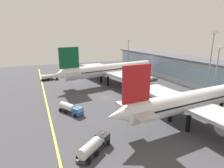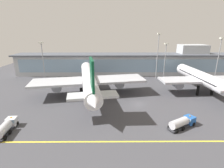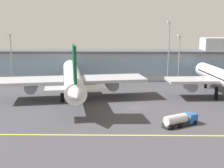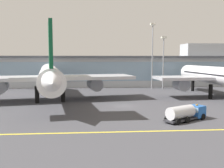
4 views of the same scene
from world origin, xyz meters
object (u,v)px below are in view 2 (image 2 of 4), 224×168
object	(u,v)px
baggage_tug_near	(183,122)
service_truck_far	(7,127)
apron_light_mast_west	(42,55)
apron_light_mast_far_east	(219,53)
apron_light_mast_centre	(165,55)
airliner_near_right	(203,79)
apron_light_mast_east	(158,50)
airliner_near_left	(89,80)

from	to	relation	value
baggage_tug_near	service_truck_far	world-z (taller)	same
apron_light_mast_west	apron_light_mast_far_east	world-z (taller)	apron_light_mast_far_east
apron_light_mast_centre	apron_light_mast_west	bearing A→B (deg)	179.68
service_truck_far	apron_light_mast_far_east	size ratio (longest dim) A/B	0.41
airliner_near_right	apron_light_mast_centre	distance (m)	25.02
apron_light_mast_far_east	apron_light_mast_east	bearing A→B (deg)	175.16
airliner_near_right	apron_light_mast_far_east	bearing A→B (deg)	-45.06
service_truck_far	airliner_near_left	bearing A→B (deg)	-40.21
airliner_near_right	apron_light_mast_east	xyz separation A→B (m)	(-13.68, 23.28, 9.70)
airliner_near_right	airliner_near_left	bearing A→B (deg)	89.02
baggage_tug_near	apron_light_mast_centre	xyz separation A→B (m)	(9.31, 49.27, 11.73)
airliner_near_left	apron_light_mast_centre	distance (m)	45.80
apron_light_mast_west	apron_light_mast_centre	world-z (taller)	apron_light_mast_west
baggage_tug_near	apron_light_mast_west	bearing A→B (deg)	108.49
airliner_near_right	service_truck_far	distance (m)	73.00
apron_light_mast_west	baggage_tug_near	bearing A→B (deg)	-41.23
apron_light_mast_east	apron_light_mast_far_east	distance (m)	31.89
service_truck_far	apron_light_mast_far_east	xyz separation A→B (m)	(84.77, 49.88, 13.34)
airliner_near_left	apron_light_mast_west	distance (m)	37.74
apron_light_mast_west	apron_light_mast_centre	bearing A→B (deg)	-0.32
service_truck_far	apron_light_mast_centre	xyz separation A→B (m)	(56.93, 51.27, 11.73)
apron_light_mast_far_east	airliner_near_right	bearing A→B (deg)	-131.28
airliner_near_right	apron_light_mast_east	size ratio (longest dim) A/B	1.90
airliner_near_right	service_truck_far	xyz separation A→B (m)	(-66.70, -29.28, -4.85)
apron_light_mast_west	apron_light_mast_east	xyz separation A→B (m)	(62.03, 0.93, 2.49)
airliner_near_left	airliner_near_right	distance (m)	48.07
baggage_tug_near	apron_light_mast_east	size ratio (longest dim) A/B	0.37
airliner_near_left	apron_light_mast_west	size ratio (longest dim) A/B	2.81
apron_light_mast_east	apron_light_mast_far_east	world-z (taller)	apron_light_mast_east
apron_light_mast_centre	apron_light_mast_east	distance (m)	5.00
baggage_tug_near	apron_light_mast_east	world-z (taller)	apron_light_mast_east
baggage_tug_near	apron_light_mast_west	world-z (taller)	apron_light_mast_west
airliner_near_right	apron_light_mast_west	size ratio (longest dim) A/B	2.32
apron_light_mast_centre	apron_light_mast_far_east	xyz separation A→B (m)	(27.84, -1.39, 1.61)
service_truck_far	apron_light_mast_west	size ratio (longest dim) A/B	0.46
apron_light_mast_centre	apron_light_mast_far_east	size ratio (longest dim) A/B	0.87
apron_light_mast_centre	apron_light_mast_far_east	distance (m)	27.92
airliner_near_right	service_truck_far	world-z (taller)	airliner_near_right
airliner_near_left	apron_light_mast_east	xyz separation A→B (m)	(34.33, 25.63, 9.34)
baggage_tug_near	apron_light_mast_far_east	bearing A→B (deg)	21.92
apron_light_mast_west	apron_light_mast_east	world-z (taller)	apron_light_mast_east
airliner_near_right	apron_light_mast_centre	world-z (taller)	apron_light_mast_centre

